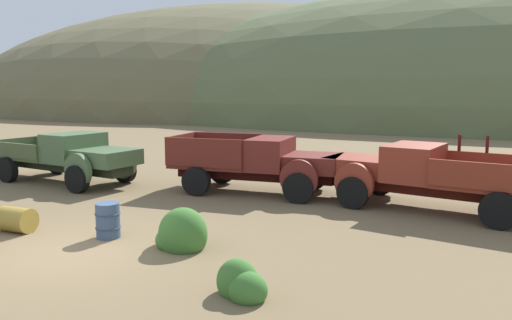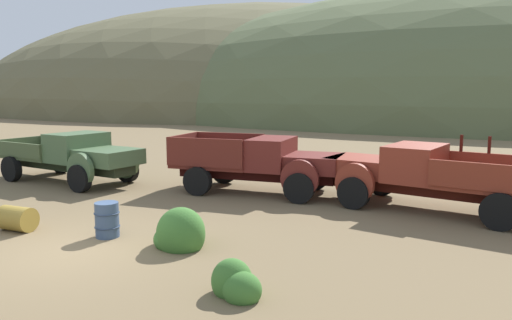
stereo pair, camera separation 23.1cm
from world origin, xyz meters
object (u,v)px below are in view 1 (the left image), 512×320
object	(u,v)px
truck_weathered_green	(73,157)
truck_rust_red	(417,174)
oil_drum_by_truck	(16,220)
truck_oxblood	(266,164)
oil_drum_foreground	(108,220)

from	to	relation	value
truck_weathered_green	truck_rust_red	xyz separation A→B (m)	(12.19, 0.33, 0.01)
truck_rust_red	oil_drum_by_truck	size ratio (longest dim) A/B	7.48
truck_oxblood	oil_drum_foreground	world-z (taller)	truck_oxblood
truck_oxblood	oil_drum_foreground	bearing A→B (deg)	-108.51
truck_weathered_green	truck_oxblood	bearing A→B (deg)	17.00
truck_rust_red	oil_drum_foreground	size ratio (longest dim) A/B	8.01
truck_weathered_green	truck_rust_red	world-z (taller)	truck_rust_red
oil_drum_by_truck	oil_drum_foreground	bearing A→B (deg)	8.46
truck_rust_red	oil_drum_by_truck	bearing A→B (deg)	47.09
truck_oxblood	oil_drum_by_truck	xyz separation A→B (m)	(-4.37, -6.47, -0.71)
truck_oxblood	truck_weathered_green	bearing A→B (deg)	-174.77
truck_oxblood	oil_drum_foreground	xyz separation A→B (m)	(-1.92, -6.10, -0.59)
oil_drum_foreground	truck_oxblood	bearing A→B (deg)	72.53
truck_oxblood	truck_rust_red	size ratio (longest dim) A/B	0.85
truck_rust_red	oil_drum_by_truck	distance (m)	11.04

